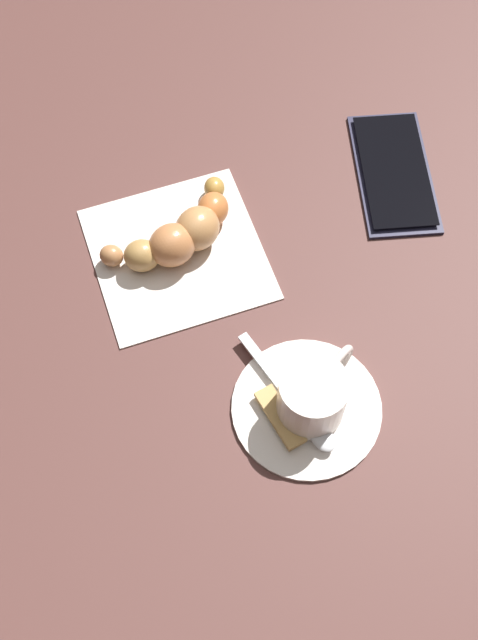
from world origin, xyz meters
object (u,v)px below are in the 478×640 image
espresso_cup (314,395)px  cell_phone (394,172)px  sugar_packet (281,417)px  croissant (181,234)px  napkin (178,253)px  teaspoon (301,410)px  saucer (307,407)px

espresso_cup → cell_phone: (-0.23, 0.15, -0.03)m
sugar_packet → croissant: 0.20m
napkin → croissant: size_ratio=1.13×
sugar_packet → croissant: croissant is taller
espresso_cup → cell_phone: 0.28m
sugar_packet → napkin: sugar_packet is taller
teaspoon → cell_phone: 0.28m
sugar_packet → cell_phone: sugar_packet is taller
saucer → croissant: 0.20m
napkin → cell_phone: cell_phone is taller
sugar_packet → croissant: size_ratio=0.42×
saucer → teaspoon: 0.01m
sugar_packet → cell_phone: size_ratio=0.36×
saucer → croissant: size_ratio=0.93×
sugar_packet → napkin: (-0.19, -0.05, -0.01)m
teaspoon → napkin: 0.20m
espresso_cup → teaspoon: (0.00, -0.01, -0.02)m
napkin → croissant: croissant is taller
saucer → cell_phone: bearing=144.9°
cell_phone → napkin: bearing=-80.2°
teaspoon → sugar_packet: teaspoon is taller
saucer → croissant: croissant is taller
croissant → napkin: bearing=-41.6°
saucer → napkin: bearing=-157.4°
espresso_cup → croissant: (-0.19, -0.07, -0.01)m
teaspoon → saucer: bearing=119.4°
cell_phone → espresso_cup: bearing=-34.4°
napkin → croissant: bearing=138.4°
teaspoon → espresso_cup: bearing=102.8°
sugar_packet → napkin: bearing=179.5°
saucer → sugar_packet: 0.03m
teaspoon → cell_phone: teaspoon is taller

